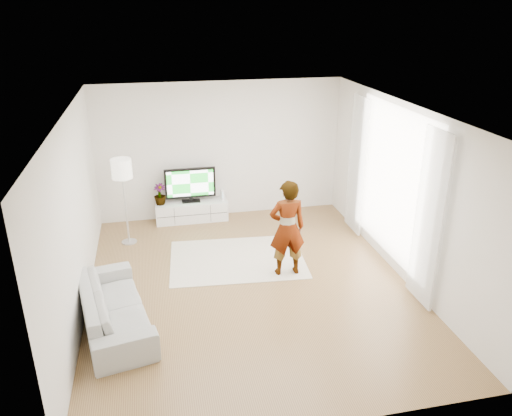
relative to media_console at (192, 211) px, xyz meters
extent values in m
plane|color=olive|center=(0.66, -2.76, -0.21)|extent=(6.00, 6.00, 0.00)
plane|color=white|center=(0.66, -2.76, 2.59)|extent=(6.00, 6.00, 0.00)
cube|color=silver|center=(-1.84, -2.76, 1.19)|extent=(0.02, 6.00, 2.80)
cube|color=silver|center=(3.16, -2.76, 1.19)|extent=(0.02, 6.00, 2.80)
cube|color=silver|center=(0.66, 0.24, 1.19)|extent=(5.00, 0.02, 2.80)
cube|color=silver|center=(0.66, -5.76, 1.19)|extent=(5.00, 0.02, 2.80)
cube|color=white|center=(3.14, -2.46, 1.24)|extent=(0.01, 2.60, 2.50)
cube|color=white|center=(3.06, -3.76, 1.14)|extent=(0.04, 0.70, 2.60)
cube|color=white|center=(3.06, -1.16, 1.14)|extent=(0.04, 0.70, 2.60)
cube|color=white|center=(0.00, 0.00, 0.00)|extent=(1.47, 0.41, 0.41)
cube|color=black|center=(0.00, -0.21, 0.00)|extent=(1.42, 0.00, 0.01)
cube|color=black|center=(-0.37, -0.21, 0.00)|extent=(0.01, 0.00, 0.36)
cube|color=black|center=(0.37, -0.21, 0.00)|extent=(0.01, 0.00, 0.36)
cube|color=black|center=(0.00, 0.03, 0.22)|extent=(0.37, 0.20, 0.02)
cube|color=black|center=(0.00, 0.03, 0.26)|extent=(0.07, 0.05, 0.07)
cube|color=black|center=(0.00, 0.03, 0.61)|extent=(1.03, 0.06, 0.62)
cube|color=green|center=(0.00, 0.00, 0.61)|extent=(0.94, 0.01, 0.53)
cube|color=white|center=(0.64, 0.00, 0.31)|extent=(0.07, 0.16, 0.21)
cube|color=#4CB2FF|center=(0.64, -0.08, 0.33)|extent=(0.01, 0.00, 0.12)
imported|color=#3F7238|center=(-0.62, 0.00, 0.42)|extent=(0.27, 0.27, 0.43)
cube|color=beige|center=(0.62, -1.88, -0.20)|extent=(2.45, 1.86, 0.01)
imported|color=#334772|center=(1.34, -2.52, 0.62)|extent=(0.60, 0.39, 1.63)
imported|color=#A5A5A1|center=(-1.39, -3.43, 0.10)|extent=(1.21, 2.19, 0.61)
cylinder|color=silver|center=(-1.26, -0.78, -0.20)|extent=(0.28, 0.28, 0.02)
cylinder|color=silver|center=(-1.26, -0.78, 0.45)|extent=(0.04, 0.04, 1.26)
cylinder|color=white|center=(-1.26, -0.78, 1.25)|extent=(0.36, 0.36, 0.35)
camera|label=1|loc=(-0.68, -9.57, 3.99)|focal=35.00mm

